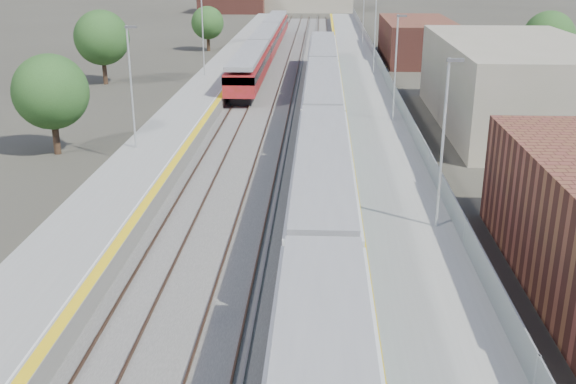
{
  "coord_description": "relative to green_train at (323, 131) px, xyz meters",
  "views": [
    {
      "loc": [
        1.32,
        -6.18,
        12.66
      ],
      "look_at": [
        -0.1,
        22.91,
        2.2
      ],
      "focal_mm": 42.0,
      "sensor_mm": 36.0,
      "label": 1
    }
  ],
  "objects": [
    {
      "name": "tracks",
      "position": [
        -3.15,
        20.02,
        -2.12
      ],
      "size": [
        8.96,
        160.0,
        0.17
      ],
      "color": "#4C3323",
      "rests_on": "ground"
    },
    {
      "name": "ballast_bed",
      "position": [
        -3.75,
        18.35,
        -2.19
      ],
      "size": [
        10.5,
        155.0,
        0.06
      ],
      "primitive_type": "cube",
      "color": "#565451",
      "rests_on": "ground"
    },
    {
      "name": "tree_d",
      "position": [
        22.93,
        30.64,
        2.2
      ],
      "size": [
        5.18,
        5.18,
        7.02
      ],
      "color": "#382619",
      "rests_on": "ground"
    },
    {
      "name": "tree_c",
      "position": [
        -15.29,
        50.47,
        1.44
      ],
      "size": [
        4.3,
        4.3,
        5.83
      ],
      "color": "#382619",
      "rests_on": "ground"
    },
    {
      "name": "platform_right",
      "position": [
        3.78,
        18.34,
        -1.69
      ],
      "size": [
        4.7,
        155.0,
        8.52
      ],
      "color": "slate",
      "rests_on": "ground"
    },
    {
      "name": "tree_a",
      "position": [
        -17.47,
        1.62,
        1.91
      ],
      "size": [
        4.84,
        4.84,
        6.57
      ],
      "color": "#382619",
      "rests_on": "ground"
    },
    {
      "name": "platform_left",
      "position": [
        -10.55,
        18.34,
        -1.7
      ],
      "size": [
        4.3,
        155.0,
        8.52
      ],
      "color": "slate",
      "rests_on": "ground"
    },
    {
      "name": "red_train",
      "position": [
        -7.0,
        42.92,
        -0.16
      ],
      "size": [
        2.77,
        56.16,
        3.49
      ],
      "color": "black",
      "rests_on": "ground"
    },
    {
      "name": "tree_b",
      "position": [
        -21.8,
        26.15,
        2.37
      ],
      "size": [
        5.38,
        5.38,
        7.29
      ],
      "color": "#382619",
      "rests_on": "ground"
    },
    {
      "name": "ground",
      "position": [
        -1.5,
        15.85,
        -2.22
      ],
      "size": [
        320.0,
        320.0,
        0.0
      ],
      "primitive_type": "plane",
      "color": "#47443A",
      "rests_on": "ground"
    },
    {
      "name": "green_train",
      "position": [
        0.0,
        0.0,
        0.0
      ],
      "size": [
        2.87,
        79.8,
        3.16
      ],
      "color": "black",
      "rests_on": "ground"
    }
  ]
}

